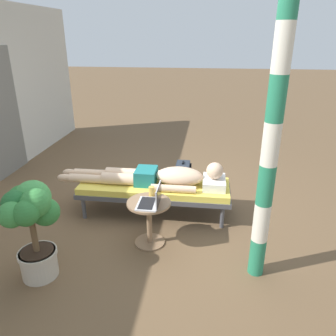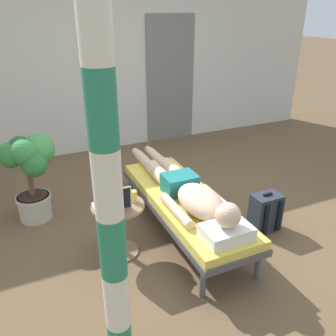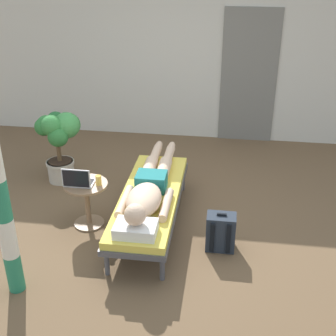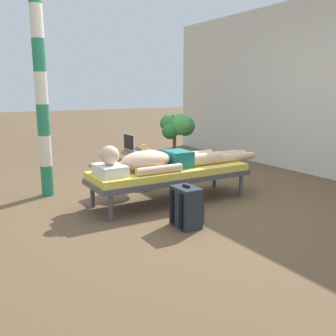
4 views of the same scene
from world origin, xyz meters
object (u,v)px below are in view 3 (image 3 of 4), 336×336
at_px(laptop, 78,181).
at_px(backpack, 221,232).
at_px(person_reclining, 148,190).
at_px(drink_glass, 99,180).
at_px(lounge_chair, 150,200).
at_px(side_table, 87,197).
at_px(potted_plant, 60,136).

bearing_deg(laptop, backpack, -6.88).
relative_size(person_reclining, drink_glass, 19.64).
relative_size(lounge_chair, drink_glass, 17.63).
distance_m(side_table, potted_plant, 1.21).
distance_m(lounge_chair, potted_plant, 1.65).
bearing_deg(lounge_chair, laptop, -171.86).
bearing_deg(side_table, drink_glass, -1.81).
relative_size(lounge_chair, potted_plant, 2.05).
bearing_deg(potted_plant, backpack, -29.75).
relative_size(person_reclining, potted_plant, 2.28).
bearing_deg(side_table, lounge_chair, 4.69).
distance_m(lounge_chair, drink_glass, 0.60).
height_order(drink_glass, potted_plant, potted_plant).
bearing_deg(laptop, side_table, 40.52).
height_order(side_table, drink_glass, drink_glass).
height_order(person_reclining, potted_plant, potted_plant).
bearing_deg(laptop, lounge_chair, 8.14).
xyz_separation_m(lounge_chair, laptop, (-0.76, -0.11, 0.24)).
bearing_deg(side_table, backpack, -9.08).
relative_size(side_table, drink_glass, 4.73).
bearing_deg(drink_glass, potted_plant, 128.73).
bearing_deg(backpack, side_table, 170.92).
distance_m(person_reclining, laptop, 0.76).
xyz_separation_m(lounge_chair, potted_plant, (-1.34, 0.92, 0.29)).
bearing_deg(person_reclining, lounge_chair, 90.00).
distance_m(side_table, drink_glass, 0.27).
height_order(person_reclining, side_table, person_reclining).
bearing_deg(drink_glass, lounge_chair, 6.45).
xyz_separation_m(person_reclining, backpack, (0.79, -0.22, -0.32)).
distance_m(person_reclining, side_table, 0.72).
bearing_deg(backpack, lounge_chair, 159.55).
relative_size(person_reclining, backpack, 5.12).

